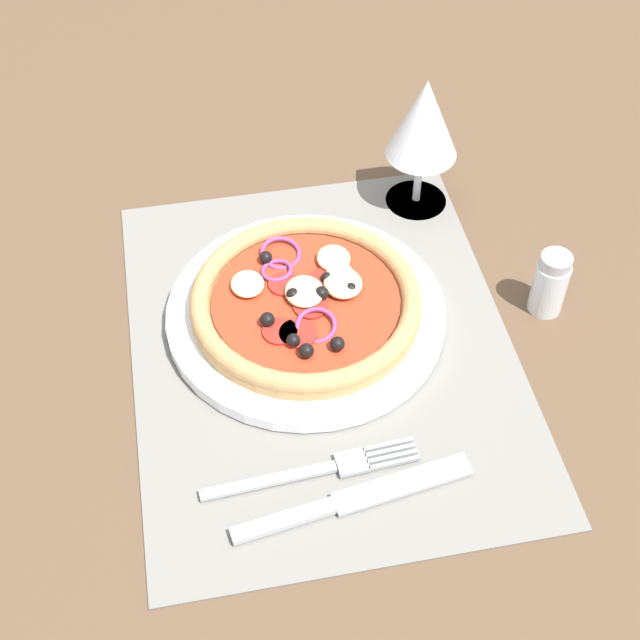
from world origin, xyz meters
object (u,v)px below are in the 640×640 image
(plate, at_px, (306,314))
(fork, at_px, (323,469))
(pepper_shaker, at_px, (550,284))
(wine_glass, at_px, (424,123))
(knife, at_px, (356,498))
(pizza, at_px, (306,300))

(plate, relative_size, fork, 1.43)
(plate, xyz_separation_m, fork, (0.16, -0.02, -0.00))
(pepper_shaker, bearing_deg, wine_glass, -154.52)
(plate, xyz_separation_m, knife, (0.20, 0.00, -0.00))
(wine_glass, xyz_separation_m, pepper_shaker, (0.17, 0.08, -0.07))
(plate, xyz_separation_m, wine_glass, (-0.14, 0.14, 0.09))
(plate, bearing_deg, knife, 1.45)
(pizza, bearing_deg, pepper_shaker, 83.49)
(pizza, bearing_deg, plate, -19.23)
(knife, relative_size, wine_glass, 1.34)
(pizza, bearing_deg, knife, 1.37)
(pizza, relative_size, knife, 1.06)
(fork, distance_m, knife, 0.04)
(pepper_shaker, bearing_deg, pizza, -96.51)
(pizza, distance_m, pepper_shaker, 0.23)
(plate, distance_m, wine_glass, 0.22)
(fork, height_order, wine_glass, wine_glass)
(pizza, relative_size, fork, 1.17)
(fork, xyz_separation_m, knife, (0.03, 0.02, 0.00))
(fork, height_order, knife, knife)
(pizza, height_order, wine_glass, wine_glass)
(plate, relative_size, pepper_shaker, 3.84)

